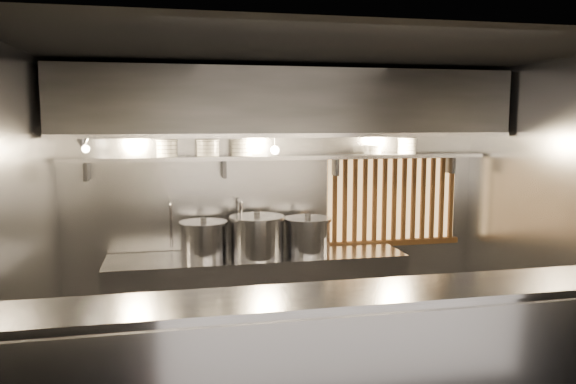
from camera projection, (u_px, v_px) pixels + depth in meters
name	position (u px, v px, depth m)	size (l,w,h in m)	color
ceiling	(315.00, 51.00, 4.43)	(4.50, 4.50, 0.00)	black
wall_back	(279.00, 200.00, 6.06)	(4.50, 4.50, 0.00)	gray
wall_left	(20.00, 238.00, 4.14)	(3.00, 3.00, 0.00)	gray
wall_right	(555.00, 216.00, 5.07)	(3.00, 3.00, 0.00)	gray
serving_counter	(350.00, 373.00, 3.78)	(4.50, 0.56, 1.13)	#97979C
cooking_bench	(257.00, 298.00, 5.76)	(3.00, 0.70, 0.90)	#97979C
bowl_shelf	(282.00, 157.00, 5.82)	(4.40, 0.34, 0.04)	#97979C
exhaust_hood	(287.00, 104.00, 5.54)	(4.40, 0.81, 0.65)	#2D2D30
wood_screen	(393.00, 199.00, 6.29)	(1.56, 0.09, 1.04)	#F0B86C
faucet_left	(171.00, 215.00, 5.70)	(0.04, 0.30, 0.50)	silver
faucet_right	(239.00, 212.00, 5.85)	(0.04, 0.30, 0.50)	silver
heat_lamp	(82.00, 142.00, 4.95)	(0.25, 0.35, 0.20)	#97979C
pendant_bulb	(275.00, 150.00, 5.68)	(0.09, 0.09, 0.19)	#2D2D30
stock_pot_left	(204.00, 239.00, 5.62)	(0.53, 0.53, 0.40)	#97979C
stock_pot_mid	(308.00, 235.00, 5.78)	(0.65, 0.65, 0.41)	#97979C
stock_pot_right	(257.00, 236.00, 5.63)	(0.73, 0.73, 0.45)	#97979C
bowl_stack_0	(167.00, 148.00, 5.57)	(0.22, 0.22, 0.17)	silver
bowl_stack_1	(208.00, 148.00, 5.65)	(0.24, 0.24, 0.17)	silver
bowl_stack_2	(242.00, 147.00, 5.72)	(0.23, 0.23, 0.17)	silver
bowl_stack_3	(372.00, 150.00, 6.02)	(0.20, 0.20, 0.09)	silver
bowl_stack_4	(407.00, 146.00, 6.10)	(0.21, 0.21, 0.17)	silver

